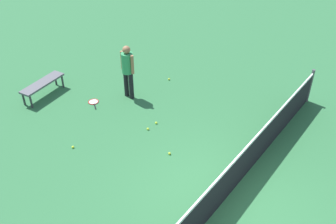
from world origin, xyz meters
TOP-DOWN VIEW (x-y plane):
  - ground_plane at (0.00, 0.00)m, footprint 40.00×40.00m
  - court_net at (0.00, 0.00)m, footprint 10.09×0.09m
  - player_near_side at (-1.96, -4.45)m, footprint 0.36×0.53m
  - tennis_racket_near_player at (-1.05, -5.09)m, footprint 0.47×0.58m
  - tennis_ball_near_player at (-3.50, -4.08)m, footprint 0.07×0.07m
  - tennis_ball_by_net at (-0.54, -1.85)m, footprint 0.07×0.07m
  - tennis_ball_midcourt at (-1.00, -2.92)m, footprint 0.07×0.07m
  - tennis_ball_baseline at (-1.35, -2.91)m, footprint 0.07×0.07m
  - tennis_ball_stray_left at (0.75, -3.97)m, footprint 0.07×0.07m
  - courtside_bench at (-0.42, -6.58)m, footprint 1.54×0.59m

SIDE VIEW (x-z plane):
  - ground_plane at x=0.00m, z-range 0.00..0.00m
  - tennis_racket_near_player at x=-1.05m, z-range 0.00..0.03m
  - tennis_ball_near_player at x=-3.50m, z-range 0.00..0.07m
  - tennis_ball_by_net at x=-0.54m, z-range 0.00..0.07m
  - tennis_ball_midcourt at x=-1.00m, z-range 0.00..0.07m
  - tennis_ball_baseline at x=-1.35m, z-range 0.00..0.07m
  - tennis_ball_stray_left at x=0.75m, z-range 0.00..0.07m
  - courtside_bench at x=-0.42m, z-range 0.18..0.66m
  - court_net at x=0.00m, z-range -0.03..1.04m
  - player_near_side at x=-1.96m, z-range 0.16..1.86m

